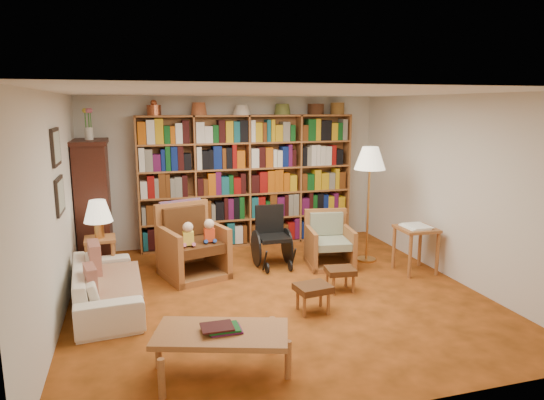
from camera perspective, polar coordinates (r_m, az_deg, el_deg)
name	(u,v)px	position (r m, az deg, el deg)	size (l,w,h in m)	color
floor	(277,294)	(6.26, 0.54, -11.02)	(5.00, 5.00, 0.00)	#AF521A
ceiling	(277,93)	(5.80, 0.59, 12.51)	(5.00, 5.00, 0.00)	silver
wall_back	(235,171)	(8.30, -4.43, 3.40)	(5.00, 5.00, 0.00)	silver
wall_front	(375,259)	(3.65, 12.02, -6.81)	(5.00, 5.00, 0.00)	silver
wall_left	(55,210)	(5.72, -24.18, -1.05)	(5.00, 5.00, 0.00)	silver
wall_right	(452,188)	(7.03, 20.47, 1.34)	(5.00, 5.00, 0.00)	silver
bookshelf	(248,177)	(8.19, -2.80, 2.76)	(3.60, 0.30, 2.42)	#A56933
curio_cabinet	(94,201)	(7.70, -20.25, -0.09)	(0.50, 0.95, 2.40)	#3A160F
framed_pictures	(58,172)	(5.95, -23.88, 3.08)	(0.03, 0.52, 0.97)	black
sofa	(106,286)	(6.13, -18.97, -9.51)	(0.70, 1.79, 0.52)	#F3E5CE
sofa_throw	(110,282)	(6.12, -18.52, -9.15)	(0.70, 1.30, 0.04)	#C2B98D
cushion_left	(95,262)	(6.41, -20.11, -6.90)	(0.13, 0.41, 0.41)	maroon
cushion_right	(91,282)	(5.75, -20.55, -9.01)	(0.11, 0.34, 0.34)	maroon
side_table_lamp	(101,248)	(7.05, -19.52, -5.39)	(0.43, 0.43, 0.59)	#A56933
table_lamp	(98,212)	(6.93, -19.79, -1.39)	(0.38, 0.38, 0.52)	#C6883F
armchair_leather	(192,245)	(6.95, -9.36, -5.30)	(1.04, 1.05, 1.02)	#A56933
armchair_sage	(328,244)	(7.33, 6.56, -5.21)	(0.74, 0.76, 0.81)	#A56933
wheelchair	(272,238)	(7.24, -0.01, -4.54)	(0.51, 0.71, 0.89)	black
floor_lamp	(370,163)	(7.36, 11.44, 4.29)	(0.46, 0.46, 1.75)	#C6883F
side_table_papers	(416,235)	(7.19, 16.59, -4.00)	(0.53, 0.53, 0.69)	#A56933
footstool_a	(313,290)	(5.69, 4.84, -10.49)	(0.43, 0.38, 0.33)	#512B15
footstool_b	(340,272)	(6.34, 8.03, -8.41)	(0.39, 0.35, 0.31)	#512B15
coffee_table	(221,336)	(4.46, -5.97, -15.61)	(1.29, 0.92, 0.46)	#A56933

